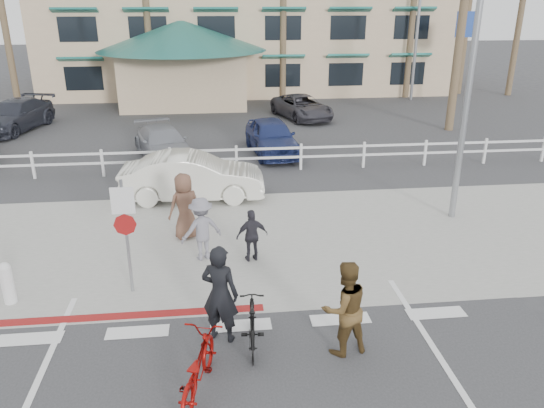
{
  "coord_description": "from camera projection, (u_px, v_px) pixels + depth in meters",
  "views": [
    {
      "loc": [
        -0.36,
        -8.26,
        6.06
      ],
      "look_at": [
        0.92,
        3.29,
        1.5
      ],
      "focal_mm": 35.0,
      "sensor_mm": 36.0,
      "label": 1
    }
  ],
  "objects": [
    {
      "name": "pedestrian_b",
      "position": [
        185.0,
        206.0,
        13.99
      ],
      "size": [
        1.04,
        0.92,
        1.8
      ],
      "primitive_type": "imported",
      "rotation": [
        0.0,
        0.0,
        3.63
      ],
      "color": "brown",
      "rests_on": "ground"
    },
    {
      "name": "streetlight_0",
      "position": [
        472.0,
        60.0,
        14.0
      ],
      "size": [
        0.6,
        2.0,
        9.0
      ],
      "primitive_type": null,
      "color": "gray",
      "rests_on": "ground"
    },
    {
      "name": "lot_car_1",
      "position": [
        163.0,
        143.0,
        21.07
      ],
      "size": [
        2.96,
        4.63,
        1.25
      ],
      "primitive_type": "imported",
      "rotation": [
        0.0,
        0.0,
        0.3
      ],
      "color": "gray",
      "rests_on": "ground"
    },
    {
      "name": "curb_red",
      "position": [
        91.0,
        318.0,
        10.69
      ],
      "size": [
        7.0,
        0.25,
        0.02
      ],
      "primitive_type": "cube",
      "color": "maroon",
      "rests_on": "ground"
    },
    {
      "name": "lot_car_5",
      "position": [
        302.0,
        107.0,
        28.06
      ],
      "size": [
        3.21,
        4.78,
        1.22
      ],
      "primitive_type": "imported",
      "rotation": [
        0.0,
        0.0,
        0.3
      ],
      "color": "#34333B",
      "rests_on": "ground"
    },
    {
      "name": "parking_lot",
      "position": [
        222.0,
        126.0,
        26.54
      ],
      "size": [
        50.0,
        16.0,
        0.01
      ],
      "primitive_type": "cube",
      "color": "#333335",
      "rests_on": "ground"
    },
    {
      "name": "lot_car_2",
      "position": [
        272.0,
        136.0,
        21.69
      ],
      "size": [
        2.18,
        4.38,
        1.43
      ],
      "primitive_type": "imported",
      "rotation": [
        0.0,
        0.0,
        0.12
      ],
      "color": "navy",
      "rests_on": "ground"
    },
    {
      "name": "lot_car_4",
      "position": [
        14.0,
        116.0,
        25.46
      ],
      "size": [
        3.16,
        5.31,
        1.44
      ],
      "primitive_type": "imported",
      "rotation": [
        0.0,
        0.0,
        -0.24
      ],
      "color": "#262933",
      "rests_on": "ground"
    },
    {
      "name": "info_sign",
      "position": [
        461.0,
        57.0,
        30.66
      ],
      "size": [
        1.2,
        0.16,
        5.6
      ],
      "primitive_type": null,
      "color": "navy",
      "rests_on": "ground"
    },
    {
      "name": "sign_post",
      "position": [
        126.0,
        231.0,
        11.16
      ],
      "size": [
        0.5,
        0.1,
        2.9
      ],
      "primitive_type": null,
      "color": "gray",
      "rests_on": "ground"
    },
    {
      "name": "rider_red",
      "position": [
        220.0,
        294.0,
        9.72
      ],
      "size": [
        0.83,
        0.7,
        1.94
      ],
      "primitive_type": "imported",
      "rotation": [
        0.0,
        0.0,
        2.74
      ],
      "color": "black",
      "rests_on": "ground"
    },
    {
      "name": "ground",
      "position": [
        243.0,
        345.0,
        9.89
      ],
      "size": [
        140.0,
        140.0,
        0.0
      ],
      "primitive_type": "plane",
      "color": "#333335"
    },
    {
      "name": "bike_black",
      "position": [
        252.0,
        324.0,
        9.68
      ],
      "size": [
        0.55,
        1.61,
        0.95
      ],
      "primitive_type": "imported",
      "rotation": [
        0.0,
        0.0,
        3.08
      ],
      "color": "black",
      "rests_on": "ground"
    },
    {
      "name": "car_white_sedan",
      "position": [
        193.0,
        177.0,
        16.77
      ],
      "size": [
        4.56,
        1.74,
        1.48
      ],
      "primitive_type": "imported",
      "rotation": [
        0.0,
        0.0,
        1.53
      ],
      "color": "silver",
      "rests_on": "ground"
    },
    {
      "name": "rider_black",
      "position": [
        345.0,
        308.0,
        9.39
      ],
      "size": [
        1.02,
        0.88,
        1.81
      ],
      "primitive_type": "imported",
      "rotation": [
        0.0,
        0.0,
        3.39
      ],
      "color": "brown",
      "rests_on": "ground"
    },
    {
      "name": "bike_red",
      "position": [
        197.0,
        368.0,
        8.53
      ],
      "size": [
        1.08,
        1.96,
        0.98
      ],
      "primitive_type": "imported",
      "rotation": [
        0.0,
        0.0,
        2.9
      ],
      "color": "#820806",
      "rests_on": "ground"
    },
    {
      "name": "pedestrian_a",
      "position": [
        201.0,
        229.0,
        12.86
      ],
      "size": [
        1.18,
        0.94,
        1.6
      ],
      "primitive_type": "imported",
      "rotation": [
        0.0,
        0.0,
        3.53
      ],
      "color": "slate",
      "rests_on": "ground"
    },
    {
      "name": "sidewalk_plaza",
      "position": [
        233.0,
        241.0,
        14.05
      ],
      "size": [
        22.0,
        7.0,
        0.01
      ],
      "primitive_type": "cube",
      "color": "gray",
      "rests_on": "ground"
    },
    {
      "name": "pedestrian_child",
      "position": [
        252.0,
        236.0,
        12.82
      ],
      "size": [
        0.83,
        0.46,
        1.33
      ],
      "primitive_type": "imported",
      "rotation": [
        0.0,
        0.0,
        3.33
      ],
      "color": "#2C2A32",
      "rests_on": "ground"
    },
    {
      "name": "rail_fence",
      "position": [
        239.0,
        159.0,
        19.47
      ],
      "size": [
        29.4,
        0.16,
        1.0
      ],
      "primitive_type": null,
      "color": "silver",
      "rests_on": "ground"
    },
    {
      "name": "cross_street",
      "position": [
        228.0,
        190.0,
        17.75
      ],
      "size": [
        40.0,
        5.0,
        0.01
      ],
      "primitive_type": "cube",
      "color": "#333335",
      "rests_on": "ground"
    },
    {
      "name": "bollard_0",
      "position": [
        7.0,
        283.0,
        11.07
      ],
      "size": [
        0.26,
        0.26,
        0.95
      ],
      "primitive_type": null,
      "color": "silver",
      "rests_on": "ground"
    },
    {
      "name": "building",
      "position": [
        244.0,
        3.0,
        36.72
      ],
      "size": [
        28.0,
        16.0,
        11.3
      ],
      "primitive_type": null,
      "color": "#CFB28D",
      "rests_on": "ground"
    },
    {
      "name": "streetlight_1",
      "position": [
        418.0,
        20.0,
        31.6
      ],
      "size": [
        0.6,
        2.0,
        9.5
      ],
      "primitive_type": null,
      "color": "gray",
      "rests_on": "ground"
    }
  ]
}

